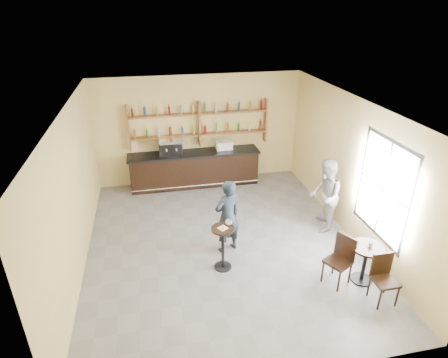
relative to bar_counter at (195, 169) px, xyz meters
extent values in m
plane|color=slate|center=(0.21, -3.15, -0.52)|extent=(7.00, 7.00, 0.00)
plane|color=white|center=(0.21, -3.15, 2.68)|extent=(7.00, 7.00, 0.00)
plane|color=#DFC77F|center=(0.21, 0.35, 1.08)|extent=(7.00, 0.00, 7.00)
plane|color=#DFC77F|center=(0.21, -6.65, 1.08)|extent=(7.00, 0.00, 7.00)
plane|color=#DFC77F|center=(-2.79, -3.15, 1.08)|extent=(0.00, 7.00, 7.00)
plane|color=#DFC77F|center=(3.21, -3.15, 1.08)|extent=(0.00, 7.00, 7.00)
plane|color=white|center=(3.20, -4.35, 1.18)|extent=(0.00, 2.00, 2.00)
cube|color=white|center=(0.05, -3.98, 0.46)|extent=(0.23, 0.23, 0.00)
torus|color=tan|center=(0.06, -3.99, 0.48)|extent=(0.14, 0.14, 0.04)
imported|color=white|center=(0.19, -3.88, 0.50)|extent=(0.15, 0.15, 0.10)
imported|color=black|center=(0.27, -3.39, 0.34)|extent=(0.73, 0.62, 1.71)
imported|color=white|center=(2.74, -4.92, 0.33)|extent=(0.12, 0.12, 0.08)
imported|color=#9C9BA1|center=(2.70, -3.01, 0.38)|extent=(0.93, 1.05, 1.80)
camera|label=1|loc=(-1.19, -10.11, 4.57)|focal=30.00mm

